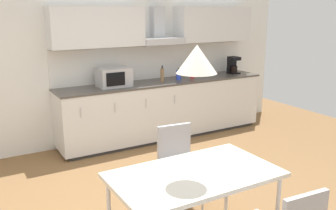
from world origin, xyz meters
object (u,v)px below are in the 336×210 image
at_px(coffee_maker, 233,65).
at_px(pendant_lamp, 197,59).
at_px(microwave, 114,77).
at_px(bottle_brown, 162,75).
at_px(bottle_blue, 179,75).
at_px(chair_far_right, 178,158).
at_px(dining_table, 195,178).
at_px(bottle_red, 192,70).

xyz_separation_m(coffee_maker, pendant_lamp, (-2.73, -2.82, 0.60)).
relative_size(microwave, bottle_brown, 1.87).
relative_size(bottle_blue, chair_far_right, 0.22).
bearing_deg(coffee_maker, dining_table, -134.09).
bearing_deg(bottle_blue, microwave, 178.83).
bearing_deg(pendant_lamp, bottle_blue, 60.70).
bearing_deg(dining_table, bottle_blue, 60.70).
relative_size(chair_far_right, pendant_lamp, 2.72).
bearing_deg(pendant_lamp, coffee_maker, 45.91).
xyz_separation_m(dining_table, chair_far_right, (0.32, 0.78, -0.16)).
relative_size(dining_table, pendant_lamp, 4.35).
xyz_separation_m(microwave, bottle_brown, (0.81, -0.04, -0.03)).
height_order(bottle_blue, pendant_lamp, pendant_lamp).
relative_size(bottle_red, pendant_lamp, 0.92).
bearing_deg(chair_far_right, bottle_blue, 58.18).
bearing_deg(coffee_maker, bottle_brown, -177.48).
distance_m(dining_table, chair_far_right, 0.86).
xyz_separation_m(bottle_blue, bottle_brown, (-0.32, -0.02, 0.03)).
distance_m(bottle_red, dining_table, 3.37).
xyz_separation_m(microwave, bottle_red, (1.41, 0.01, -0.01)).
bearing_deg(coffee_maker, chair_far_right, -139.80).
xyz_separation_m(microwave, bottle_blue, (1.12, -0.02, -0.06)).
height_order(bottle_brown, pendant_lamp, pendant_lamp).
height_order(microwave, pendant_lamp, pendant_lamp).
bearing_deg(dining_table, bottle_brown, 65.79).
xyz_separation_m(bottle_brown, pendant_lamp, (-1.24, -2.75, 0.64)).
height_order(coffee_maker, chair_far_right, coffee_maker).
bearing_deg(microwave, coffee_maker, 0.66).
distance_m(coffee_maker, chair_far_right, 3.21).
bearing_deg(pendant_lamp, bottle_brown, 65.79).
distance_m(coffee_maker, pendant_lamp, 3.97).
height_order(dining_table, chair_far_right, chair_far_right).
bearing_deg(dining_table, chair_far_right, 67.69).
relative_size(microwave, bottle_red, 1.63).
bearing_deg(bottle_brown, bottle_red, 4.35).
xyz_separation_m(bottle_blue, chair_far_right, (-1.23, -1.99, -0.49)).
xyz_separation_m(microwave, chair_far_right, (-0.11, -2.01, -0.55)).
distance_m(coffee_maker, dining_table, 3.95).
xyz_separation_m(coffee_maker, chair_far_right, (-2.41, -2.04, -0.55)).
height_order(bottle_blue, bottle_red, bottle_red).
distance_m(bottle_blue, bottle_brown, 0.32).
relative_size(dining_table, chair_far_right, 1.60).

